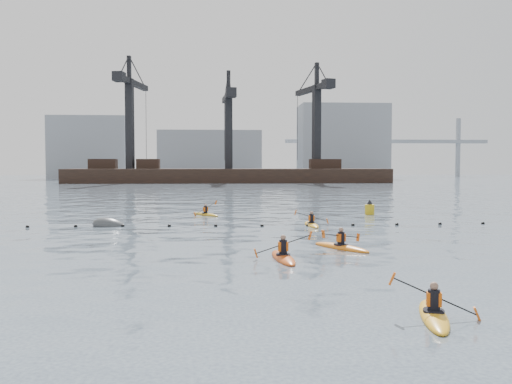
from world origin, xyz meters
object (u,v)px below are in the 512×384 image
kayaker_4 (341,246)px  kayaker_1 (434,314)px  kayaker_0 (283,256)px  kayaker_3 (311,224)px  nav_buoy (370,209)px  kayaker_5 (206,214)px  mooring_buoy (109,226)px

kayaker_4 → kayaker_1: bearing=57.3°
kayaker_0 → kayaker_3: 12.93m
kayaker_0 → nav_buoy: size_ratio=2.71×
kayaker_0 → kayaker_5: (-3.88, 20.27, -0.01)m
kayaker_0 → nav_buoy: 22.19m
kayaker_1 → mooring_buoy: bearing=135.3°
mooring_buoy → kayaker_5: bearing=50.3°
kayaker_3 → mooring_buoy: bearing=176.0°
kayaker_4 → mooring_buoy: size_ratio=1.61×
kayaker_0 → mooring_buoy: (-9.93, 12.97, -0.11)m
kayaker_4 → mooring_buoy: 16.59m
kayaker_0 → kayaker_5: bearing=96.1°
kayaker_0 → kayaker_4: (3.08, 2.68, -0.00)m
kayaker_4 → nav_buoy: nav_buoy is taller
kayaker_4 → nav_buoy: bearing=-141.6°
kayaker_1 → nav_buoy: 29.85m
kayaker_1 → kayaker_0: bearing=123.0°
kayaker_0 → mooring_buoy: bearing=122.7°
kayaker_5 → nav_buoy: 13.19m
kayaker_4 → kayaker_5: kayaker_5 is taller
kayaker_3 → kayaker_4: (-0.22, -9.82, 0.01)m
kayaker_4 → kayaker_3: bearing=-123.2°
kayaker_1 → mooring_buoy: kayaker_1 is taller
kayaker_5 → mooring_buoy: 9.48m
kayaker_0 → kayaker_3: size_ratio=1.10×
kayaker_3 → kayaker_5: kayaker_5 is taller
kayaker_3 → mooring_buoy: 13.24m
kayaker_4 → kayaker_5: size_ratio=1.17×
kayaker_0 → kayaker_3: kayaker_0 is taller
kayaker_1 → nav_buoy: (6.38, 29.16, 0.31)m
kayaker_0 → mooring_buoy: kayaker_0 is taller
kayaker_4 → mooring_buoy: kayaker_4 is taller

